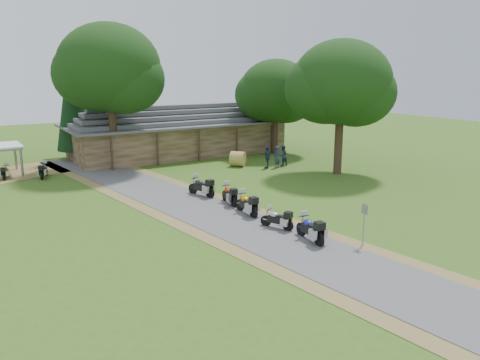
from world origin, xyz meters
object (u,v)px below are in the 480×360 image
lodge (178,129)px  motorcycle_row_a (310,228)px  motorcycle_row_e (201,186)px  motorcycle_carport_a (5,171)px  hay_bale (238,159)px  motorcycle_row_d (229,194)px  motorcycle_row_b (277,218)px  motorcycle_row_c (247,203)px  motorcycle_carport_b (44,170)px

lodge → motorcycle_row_a: size_ratio=10.77×
motorcycle_row_e → motorcycle_carport_a: size_ratio=1.22×
motorcycle_row_e → hay_bale: bearing=-63.2°
motorcycle_row_d → motorcycle_carport_a: 18.66m
motorcycle_row_b → motorcycle_row_d: motorcycle_row_d is taller
lodge → motorcycle_row_b: 23.98m
motorcycle_row_a → motorcycle_row_d: bearing=7.1°
motorcycle_row_c → motorcycle_row_d: motorcycle_row_c is taller
motorcycle_row_e → motorcycle_row_d: bearing=175.2°
motorcycle_row_e → motorcycle_carport_b: (-7.96, 11.18, -0.06)m
lodge → motorcycle_row_c: size_ratio=10.70×
motorcycle_row_e → motorcycle_row_c: bearing=166.4°
motorcycle_row_c → motorcycle_row_e: bearing=6.7°
motorcycle_carport_a → motorcycle_row_c: bearing=-131.9°
lodge → motorcycle_row_d: size_ratio=11.19×
motorcycle_row_b → motorcycle_row_c: size_ratio=0.85×
lodge → motorcycle_row_c: 21.10m
motorcycle_row_a → motorcycle_row_e: 10.28m
motorcycle_row_d → motorcycle_carport_b: motorcycle_row_d is taller
lodge → motorcycle_row_e: bearing=-109.0°
motorcycle_row_e → motorcycle_row_b: bearing=164.8°
motorcycle_row_a → hay_bale: bearing=-13.9°
motorcycle_row_b → motorcycle_carport_b: motorcycle_carport_b is taller
motorcycle_carport_a → motorcycle_row_b: bearing=-135.8°
motorcycle_row_e → motorcycle_carport_a: motorcycle_row_e is taller
motorcycle_row_b → motorcycle_row_e: size_ratio=0.85×
motorcycle_carport_b → hay_bale: bearing=-84.4°
motorcycle_row_c → lodge: bearing=-11.5°
lodge → motorcycle_row_d: bearing=-104.5°
motorcycle_row_d → motorcycle_row_e: 2.68m
motorcycle_row_d → motorcycle_carport_b: 16.24m
motorcycle_row_b → hay_bale: hay_bale is taller
motorcycle_row_d → motorcycle_carport_b: (-8.58, 13.78, -0.03)m
motorcycle_row_c → motorcycle_carport_a: (-10.94, 17.34, -0.12)m
motorcycle_row_a → motorcycle_row_e: size_ratio=0.99×
motorcycle_row_a → hay_bale: (6.37, 17.37, -0.03)m
hay_bale → motorcycle_row_c: bearing=-119.0°
lodge → hay_bale: bearing=-77.8°
motorcycle_row_b → motorcycle_row_c: motorcycle_row_c is taller
motorcycle_row_a → motorcycle_row_d: size_ratio=1.04×
motorcycle_row_d → motorcycle_row_a: bearing=-170.0°
motorcycle_row_d → motorcycle_carport_b: bearing=41.0°
hay_bale → motorcycle_row_b: bearing=-113.9°
lodge → motorcycle_row_e: (-5.31, -15.46, -1.76)m
motorcycle_row_c → motorcycle_row_e: size_ratio=0.99×
lodge → motorcycle_row_b: (-4.89, -23.40, -1.87)m
motorcycle_row_d → motorcycle_row_c: bearing=-176.0°
motorcycle_row_d → motorcycle_row_b: bearing=-173.0°
motorcycle_carport_b → hay_bale: hay_bale is taller
motorcycle_row_d → motorcycle_carport_b: size_ratio=1.05×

